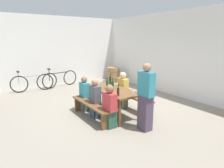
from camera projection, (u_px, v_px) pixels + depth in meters
name	position (u px, v px, depth m)	size (l,w,h in m)	color
ground_plane	(112.00, 113.00, 5.95)	(24.00, 24.00, 0.00)	gray
back_wall	(185.00, 55.00, 7.32)	(14.00, 0.20, 3.20)	white
side_wall	(57.00, 51.00, 9.45)	(0.20, 6.84, 3.20)	white
tasting_table	(112.00, 92.00, 5.80)	(1.90, 0.82, 0.75)	brown
bench_near	(91.00, 107.00, 5.49)	(1.80, 0.30, 0.45)	brown
bench_far	(131.00, 98.00, 6.25)	(1.80, 0.30, 0.45)	brown
wine_bottle_0	(118.00, 91.00, 5.09)	(0.07, 0.07, 0.30)	#332814
wine_bottle_1	(107.00, 84.00, 5.81)	(0.07, 0.07, 0.34)	#234C2D
wine_bottle_2	(113.00, 85.00, 5.79)	(0.08, 0.08, 0.32)	#194723
wine_bottle_3	(110.00, 80.00, 6.38)	(0.07, 0.07, 0.34)	#143319
wine_glass_0	(117.00, 83.00, 5.96)	(0.08, 0.08, 0.17)	silver
wine_glass_1	(133.00, 90.00, 5.24)	(0.07, 0.07, 0.17)	silver
wine_glass_2	(98.00, 83.00, 6.01)	(0.08, 0.08, 0.16)	silver
seated_guest_near_0	(85.00, 95.00, 6.08)	(0.34, 0.24, 1.07)	#4A584A
seated_guest_near_1	(95.00, 100.00, 5.53)	(0.35, 0.24, 1.11)	#304656
seated_guest_near_2	(110.00, 107.00, 4.93)	(0.39, 0.24, 1.09)	#29553E
seated_guest_far_0	(123.00, 91.00, 6.31)	(0.37, 0.24, 1.17)	#49543D
standing_host	(146.00, 99.00, 4.72)	(0.40, 0.24, 1.63)	#4E3E53
wine_barrel	(113.00, 75.00, 10.21)	(0.66, 0.66, 0.74)	#9E7247
parked_bicycle_0	(60.00, 79.00, 9.18)	(0.40, 1.74, 0.90)	black
parked_bicycle_1	(32.00, 83.00, 8.38)	(0.26, 1.72, 0.90)	black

